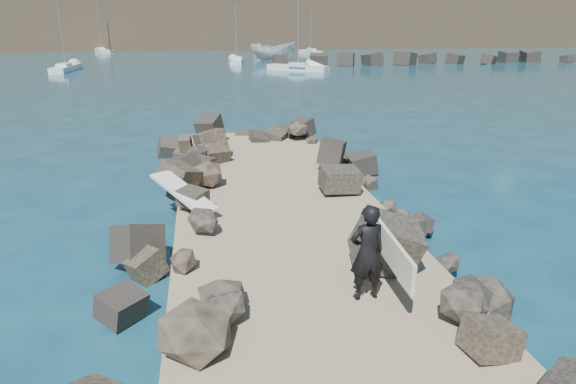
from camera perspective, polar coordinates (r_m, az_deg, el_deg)
name	(u,v)px	position (r m, az deg, el deg)	size (l,w,h in m)	color
ground	(282,230)	(15.03, -0.63, -4.22)	(800.00, 800.00, 0.00)	#0F384C
jetty	(295,249)	(13.11, 0.73, -6.36)	(6.00, 26.00, 0.60)	#8C7759
riprap_left	(178,242)	(13.32, -12.08, -5.42)	(2.60, 22.00, 1.00)	black
riprap_right	(397,227)	(14.22, 11.97, -3.83)	(2.60, 22.00, 1.00)	black
breakwater_secondary	(468,59)	(78.25, 19.39, 13.81)	(52.00, 4.00, 1.20)	black
surfboard_resting	(183,196)	(14.99, -11.55, -0.41)	(0.65, 2.60, 0.09)	white
boat_imported	(273,51)	(79.04, -1.65, 15.38)	(2.58, 6.87, 2.65)	silver
surfer_with_board	(370,252)	(10.08, 9.13, -6.60)	(0.87, 2.42, 1.95)	black
sailboat_f	(379,46)	(114.51, 10.13, 15.63)	(2.02, 5.92, 7.14)	silver
sailboat_d	(310,52)	(93.28, 2.52, 15.27)	(3.23, 6.20, 7.46)	silver
sailboat_a	(66,68)	(67.42, -23.44, 12.50)	(2.22, 7.71, 9.12)	silver
sailboat_e	(102,51)	(102.76, -19.98, 14.52)	(3.97, 7.43, 8.79)	silver
sailboat_b	(237,61)	(73.74, -5.68, 14.30)	(2.21, 6.72, 8.00)	silver
sailboat_c	(298,68)	(62.79, 1.12, 13.64)	(7.03, 6.04, 9.15)	silver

